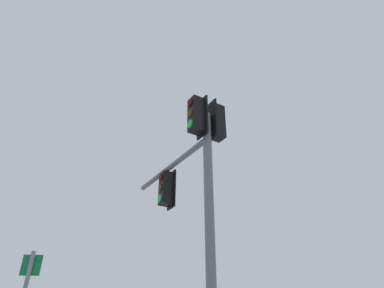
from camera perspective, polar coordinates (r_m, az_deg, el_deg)
signal_mast_assembly at (r=7.22m, az=0.64°, el=-7.42°), size 3.34×2.61×6.89m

